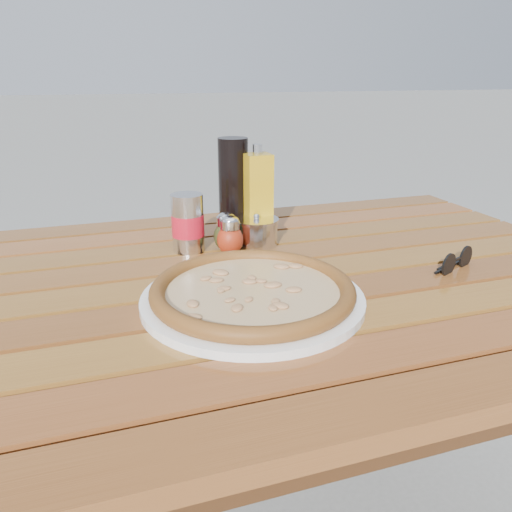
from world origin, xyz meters
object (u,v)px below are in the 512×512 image
object	(u,v)px
pizza	(253,290)
soda_can	(188,223)
oregano_shaker	(226,232)
olive_oil_cruet	(257,197)
table	(259,312)
plate	(253,299)
sunglasses	(456,262)
dark_bottle	(233,188)
parmesan_tin	(256,231)
pepper_shaker	(230,236)

from	to	relation	value
pizza	soda_can	bearing A→B (deg)	99.77
oregano_shaker	olive_oil_cruet	size ratio (longest dim) A/B	0.39
table	plate	world-z (taller)	plate
soda_can	sunglasses	size ratio (longest dim) A/B	1.13
pizza	oregano_shaker	distance (m)	0.26
plate	pizza	xyz separation A→B (m)	(-0.00, 0.00, 0.02)
dark_bottle	olive_oil_cruet	distance (m)	0.06
plate	sunglasses	distance (m)	0.41
parmesan_tin	plate	bearing A→B (deg)	-109.41
parmesan_tin	sunglasses	distance (m)	0.40
plate	soda_can	world-z (taller)	soda_can
parmesan_tin	pepper_shaker	bearing A→B (deg)	-151.95
oregano_shaker	parmesan_tin	size ratio (longest dim) A/B	0.83
pizza	olive_oil_cruet	xyz separation A→B (m)	(0.11, 0.31, 0.07)
dark_bottle	sunglasses	distance (m)	0.49
oregano_shaker	plate	bearing A→B (deg)	-95.89
dark_bottle	olive_oil_cruet	xyz separation A→B (m)	(0.04, -0.04, -0.01)
pepper_shaker	parmesan_tin	world-z (taller)	pepper_shaker
olive_oil_cruet	dark_bottle	bearing A→B (deg)	135.79
oregano_shaker	sunglasses	distance (m)	0.45
pepper_shaker	soda_can	world-z (taller)	soda_can
soda_can	olive_oil_cruet	world-z (taller)	olive_oil_cruet
olive_oil_cruet	sunglasses	size ratio (longest dim) A/B	1.97
table	soda_can	xyz separation A→B (m)	(-0.10, 0.18, 0.13)
pizza	olive_oil_cruet	bearing A→B (deg)	70.38
oregano_shaker	soda_can	bearing A→B (deg)	163.96
plate	pepper_shaker	bearing A→B (deg)	83.32
table	plate	bearing A→B (deg)	-113.76
table	dark_bottle	size ratio (longest dim) A/B	6.36
olive_oil_cruet	sunglasses	world-z (taller)	olive_oil_cruet
table	parmesan_tin	bearing A→B (deg)	73.62
pepper_shaker	sunglasses	size ratio (longest dim) A/B	0.77
plate	dark_bottle	distance (m)	0.37
oregano_shaker	sunglasses	bearing A→B (deg)	-32.40
table	pepper_shaker	xyz separation A→B (m)	(-0.02, 0.13, 0.11)
plate	dark_bottle	world-z (taller)	dark_bottle
plate	table	bearing A→B (deg)	66.24
soda_can	plate	bearing A→B (deg)	-80.23
sunglasses	pepper_shaker	bearing A→B (deg)	126.96
table	pizza	bearing A→B (deg)	-113.76
pepper_shaker	sunglasses	distance (m)	0.44
oregano_shaker	pepper_shaker	bearing A→B (deg)	-88.60
soda_can	table	bearing A→B (deg)	-61.01
table	oregano_shaker	bearing A→B (deg)	97.79
pizza	pepper_shaker	size ratio (longest dim) A/B	5.60
plate	olive_oil_cruet	bearing A→B (deg)	70.38
oregano_shaker	pizza	bearing A→B (deg)	-95.89
dark_bottle	plate	bearing A→B (deg)	-101.03
table	oregano_shaker	xyz separation A→B (m)	(-0.02, 0.15, 0.11)
oregano_shaker	olive_oil_cruet	distance (m)	0.11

